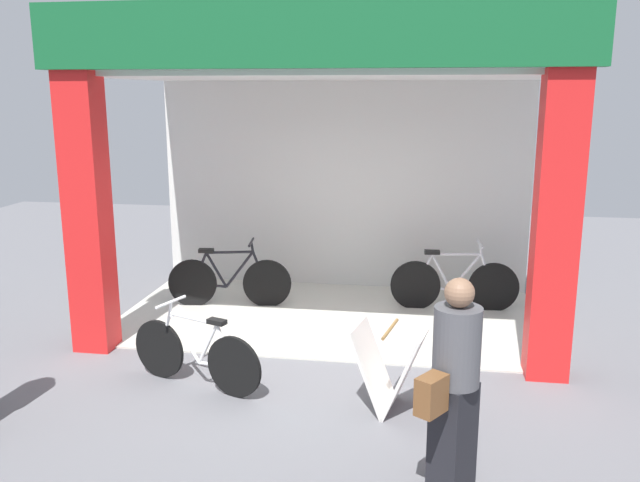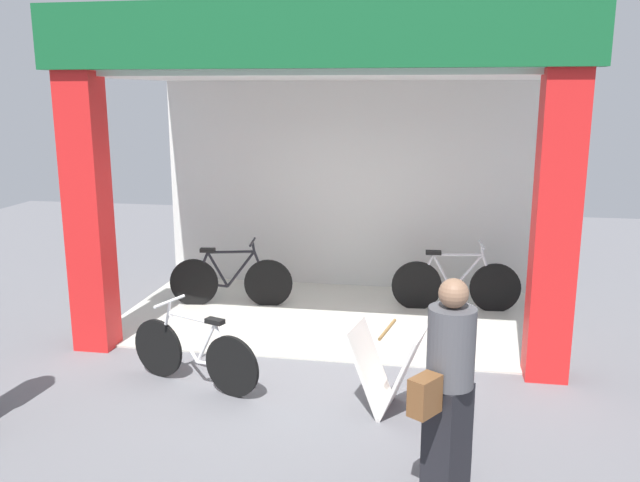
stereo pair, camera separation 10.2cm
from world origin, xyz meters
TOP-DOWN VIEW (x-y plane):
  - ground_plane at (0.00, 0.00)m, footprint 18.48×18.48m
  - shop_facade at (0.00, 1.52)m, footprint 5.44×3.20m
  - bicycle_inside_0 at (-1.36, 1.64)m, footprint 1.63×0.45m
  - bicycle_inside_1 at (1.58, 1.94)m, footprint 1.66×0.46m
  - bicycle_parked_0 at (-0.98, -0.79)m, footprint 1.44×0.57m
  - sandwich_board_sign at (0.89, -0.99)m, footprint 0.72×0.62m
  - pedestrian_0 at (1.40, -2.14)m, footprint 0.52×0.61m

SIDE VIEW (x-z plane):
  - ground_plane at x=0.00m, z-range 0.00..0.00m
  - bicycle_parked_0 at x=-0.98m, z-range -0.08..0.75m
  - bicycle_inside_0 at x=-1.36m, z-range -0.09..0.81m
  - bicycle_inside_1 at x=1.58m, z-range -0.09..0.82m
  - sandwich_board_sign at x=0.89m, z-range 0.00..0.78m
  - pedestrian_0 at x=1.40m, z-range 0.02..1.59m
  - shop_facade at x=0.00m, z-range 0.14..3.80m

